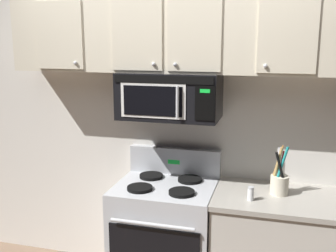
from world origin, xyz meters
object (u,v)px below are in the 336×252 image
object	(u,v)px
stove_range	(166,237)
salt_shaker	(251,194)
utensil_crock_cream	(279,182)
over_range_microwave	(170,96)

from	to	relation	value
stove_range	salt_shaker	size ratio (longest dim) A/B	11.42
utensil_crock_cream	salt_shaker	size ratio (longest dim) A/B	3.71
over_range_microwave	utensil_crock_cream	xyz separation A→B (m)	(0.84, -0.08, -0.58)
utensil_crock_cream	over_range_microwave	bearing A→B (deg)	174.63
over_range_microwave	utensil_crock_cream	size ratio (longest dim) A/B	2.09
stove_range	over_range_microwave	size ratio (longest dim) A/B	1.47
utensil_crock_cream	salt_shaker	world-z (taller)	utensil_crock_cream
over_range_microwave	salt_shaker	distance (m)	0.94
utensil_crock_cream	salt_shaker	xyz separation A→B (m)	(-0.19, -0.17, -0.05)
stove_range	over_range_microwave	world-z (taller)	over_range_microwave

